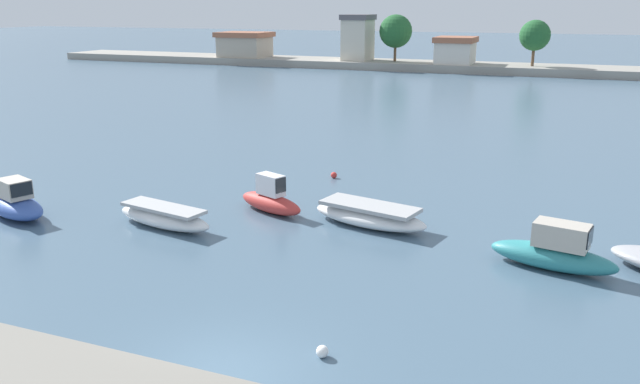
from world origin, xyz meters
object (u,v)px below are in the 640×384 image
(moored_boat_0, at_px, (15,203))
(moored_boat_3, at_px, (370,216))
(mooring_buoy_1, at_px, (322,351))
(moored_boat_4, at_px, (555,252))
(moored_boat_1, at_px, (164,217))
(mooring_buoy_0, at_px, (334,175))
(moored_boat_2, at_px, (271,199))

(moored_boat_0, height_order, moored_boat_3, moored_boat_0)
(moored_boat_3, xyz_separation_m, mooring_buoy_1, (1.85, -9.71, -0.26))
(moored_boat_0, height_order, moored_boat_4, moored_boat_0)
(moored_boat_0, bearing_deg, moored_boat_1, 30.67)
(moored_boat_4, relative_size, mooring_buoy_1, 13.56)
(moored_boat_4, distance_m, mooring_buoy_0, 13.33)
(mooring_buoy_0, bearing_deg, moored_boat_4, -37.19)
(moored_boat_2, distance_m, moored_boat_3, 4.31)
(moored_boat_0, relative_size, mooring_buoy_0, 13.56)
(moored_boat_4, bearing_deg, moored_boat_3, 175.49)
(moored_boat_3, xyz_separation_m, moored_boat_4, (6.83, -1.87, 0.18))
(moored_boat_1, relative_size, moored_boat_4, 1.11)
(moored_boat_0, distance_m, moored_boat_2, 10.33)
(moored_boat_2, bearing_deg, mooring_buoy_0, 107.05)
(moored_boat_4, height_order, mooring_buoy_0, moored_boat_4)
(moored_boat_3, bearing_deg, mooring_buoy_0, 133.68)
(moored_boat_2, bearing_deg, moored_boat_3, 20.07)
(moored_boat_0, distance_m, moored_boat_1, 6.45)
(moored_boat_3, bearing_deg, mooring_buoy_1, -67.00)
(moored_boat_3, bearing_deg, moored_boat_2, -169.76)
(moored_boat_4, bearing_deg, mooring_buoy_0, 153.63)
(moored_boat_2, bearing_deg, moored_boat_1, -111.13)
(mooring_buoy_0, distance_m, mooring_buoy_1, 16.86)
(moored_boat_4, bearing_deg, moored_boat_0, -162.67)
(mooring_buoy_0, bearing_deg, moored_boat_0, -133.57)
(moored_boat_4, height_order, mooring_buoy_1, moored_boat_4)
(mooring_buoy_0, height_order, mooring_buoy_1, same)
(moored_boat_0, distance_m, mooring_buoy_1, 16.47)
(moored_boat_3, bearing_deg, moored_boat_4, -3.11)
(moored_boat_1, distance_m, moored_boat_3, 7.94)
(mooring_buoy_0, bearing_deg, moored_boat_3, -58.53)
(moored_boat_0, bearing_deg, mooring_buoy_1, 0.94)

